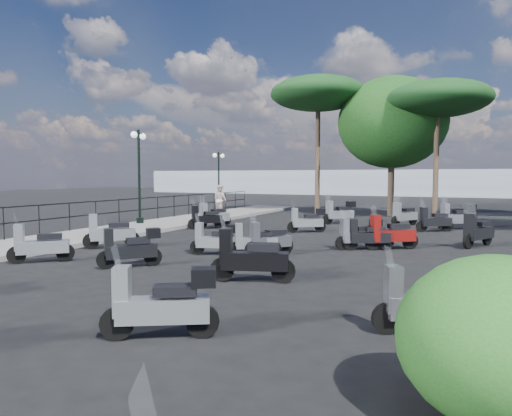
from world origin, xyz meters
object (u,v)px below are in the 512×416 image
at_px(scooter_20, 359,235).
at_px(scooter_21, 457,217).
at_px(pine_2, 318,94).
at_px(scooter_13, 216,240).
at_px(scooter_15, 404,215).
at_px(scooter_27, 434,221).
at_px(scooter_12, 161,304).
at_px(broadleaf_tree, 392,123).
at_px(scooter_18, 250,259).
at_px(scooter_8, 268,240).
at_px(scooter_4, 205,218).
at_px(scooter_9, 254,242).
at_px(scooter_3, 110,233).
at_px(scooter_26, 478,232).
at_px(scooter_11, 340,213).
at_px(lamp_post_1, 139,170).
at_px(scooter_7, 130,248).
at_px(scooter_14, 368,236).
at_px(pedestrian_far, 220,200).
at_px(scooter_17, 424,304).
at_px(scooter_10, 307,221).
at_px(scooter_5, 213,217).
at_px(pine_0, 438,100).
at_px(lamp_post_2, 219,178).
at_px(scooter_19, 390,234).

bearing_deg(scooter_20, scooter_21, -59.40).
bearing_deg(pine_2, scooter_13, -83.50).
height_order(scooter_15, scooter_27, scooter_15).
height_order(scooter_12, broadleaf_tree, broadleaf_tree).
relative_size(scooter_12, pine_2, 0.18).
bearing_deg(scooter_21, pine_2, 19.52).
bearing_deg(scooter_18, scooter_8, -1.47).
relative_size(scooter_4, scooter_9, 0.99).
bearing_deg(scooter_3, scooter_15, -76.31).
xyz_separation_m(scooter_26, scooter_27, (-1.55, 3.73, -0.04)).
distance_m(scooter_8, scooter_11, 9.42).
bearing_deg(lamp_post_1, scooter_3, -74.87).
height_order(scooter_7, scooter_11, scooter_11).
relative_size(scooter_8, scooter_12, 0.90).
relative_size(scooter_8, scooter_21, 0.88).
distance_m(scooter_14, broadleaf_tree, 13.88).
bearing_deg(scooter_18, pedestrian_far, 13.63).
distance_m(pedestrian_far, scooter_17, 18.95).
height_order(scooter_10, pine_2, pine_2).
bearing_deg(scooter_5, scooter_3, 117.49).
height_order(scooter_3, scooter_17, scooter_3).
distance_m(scooter_5, scooter_12, 13.86).
bearing_deg(broadleaf_tree, scooter_13, -98.81).
xyz_separation_m(scooter_14, scooter_26, (3.06, 2.08, 0.06)).
xyz_separation_m(scooter_26, pine_0, (-1.89, 9.27, 5.68)).
bearing_deg(lamp_post_2, scooter_10, -34.32).
bearing_deg(scooter_5, lamp_post_1, 44.39).
bearing_deg(pine_0, scooter_19, -92.88).
relative_size(scooter_12, scooter_14, 1.05).
relative_size(scooter_15, pine_2, 0.19).
xyz_separation_m(scooter_17, scooter_27, (-0.75, 12.96, 0.01)).
bearing_deg(lamp_post_2, broadleaf_tree, 25.19).
distance_m(scooter_13, pine_0, 16.00).
height_order(scooter_15, pine_0, pine_0).
bearing_deg(scooter_14, scooter_17, 170.09).
bearing_deg(lamp_post_2, scooter_5, -57.86).
relative_size(lamp_post_1, scooter_5, 2.61).
bearing_deg(scooter_14, pine_2, -3.25).
bearing_deg(scooter_15, scooter_21, -161.75).
distance_m(scooter_15, scooter_18, 13.02).
xyz_separation_m(lamp_post_2, scooter_14, (10.62, -9.40, -1.74)).
relative_size(scooter_4, pine_2, 0.16).
xyz_separation_m(scooter_19, pine_0, (0.55, 10.95, 5.69)).
bearing_deg(scooter_21, scooter_5, 73.48).
bearing_deg(scooter_20, scooter_3, 74.17).
bearing_deg(scooter_13, scooter_10, -22.11).
relative_size(scooter_12, scooter_18, 0.84).
height_order(scooter_7, pine_2, pine_2).
height_order(lamp_post_2, pedestrian_far, lamp_post_2).
bearing_deg(scooter_17, scooter_8, 16.67).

